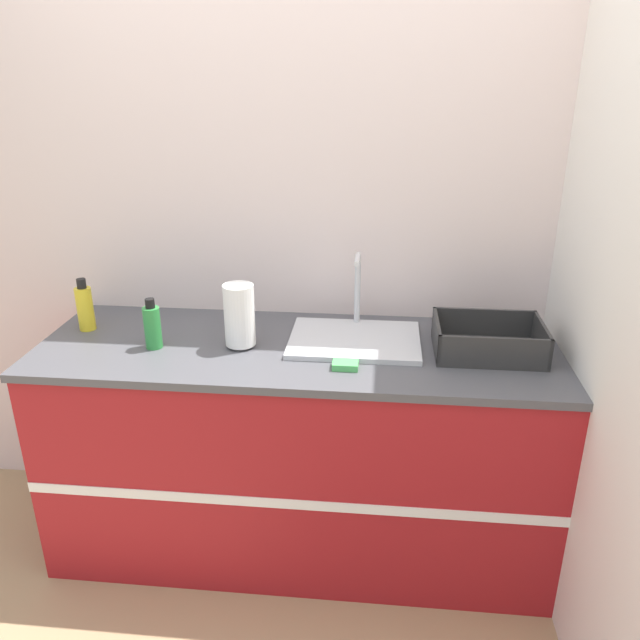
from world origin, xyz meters
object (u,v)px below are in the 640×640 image
paper_towel_roll (239,316)px  sink (355,337)px  dish_rack (488,343)px  bottle_green (152,326)px  bottle_yellow (85,307)px

paper_towel_roll → sink: bearing=11.4°
sink → dish_rack: size_ratio=1.27×
sink → paper_towel_roll: (-0.42, -0.09, 0.10)m
dish_rack → sink: bearing=174.0°
sink → dish_rack: 0.49m
bottle_green → bottle_yellow: (-0.33, 0.14, 0.01)m
dish_rack → bottle_yellow: (-1.56, 0.07, 0.05)m
sink → bottle_green: size_ratio=2.55×
dish_rack → bottle_green: (-1.23, -0.08, 0.05)m
bottle_yellow → sink: bearing=-0.8°
dish_rack → bottle_yellow: bottle_yellow is taller
paper_towel_roll → bottle_yellow: size_ratio=1.15×
sink → paper_towel_roll: sink is taller
bottle_green → bottle_yellow: bearing=156.3°
dish_rack → bottle_green: bottle_green is taller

